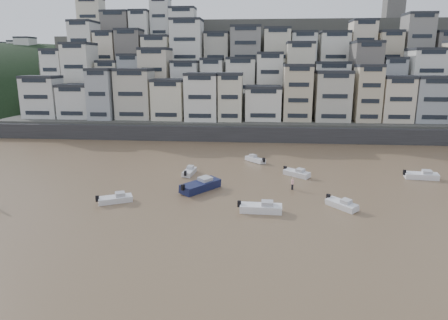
# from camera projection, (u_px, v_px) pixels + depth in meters

# --- Properties ---
(ground) EXTENTS (400.00, 400.00, 0.00)m
(ground) POSITION_uv_depth(u_px,v_px,m) (123.00, 298.00, 31.58)
(ground) COLOR #7F6144
(ground) RESTS_ON ground
(harbor_wall) EXTENTS (140.00, 3.00, 3.50)m
(harbor_wall) POSITION_uv_depth(u_px,v_px,m) (257.00, 134.00, 93.18)
(harbor_wall) COLOR #38383A
(harbor_wall) RESTS_ON ground
(hillside) EXTENTS (141.04, 66.00, 50.00)m
(hillside) POSITION_uv_depth(u_px,v_px,m) (273.00, 78.00, 128.61)
(hillside) COLOR #4C4C47
(hillside) RESTS_ON ground
(headland) EXTENTS (216.00, 135.00, 53.33)m
(headland) POSITION_uv_depth(u_px,v_px,m) (11.00, 105.00, 170.18)
(headland) COLOR black
(headland) RESTS_ON ground
(boat_f) EXTENTS (2.09, 4.92, 1.30)m
(boat_f) POSITION_uv_depth(u_px,v_px,m) (189.00, 171.00, 65.96)
(boat_f) COLOR silver
(boat_f) RESTS_ON ground
(boat_g) EXTENTS (5.64, 2.36, 1.50)m
(boat_g) POSITION_uv_depth(u_px,v_px,m) (422.00, 175.00, 63.39)
(boat_g) COLOR white
(boat_g) RESTS_ON ground
(boat_b) EXTENTS (4.20, 4.69, 1.30)m
(boat_b) POSITION_uv_depth(u_px,v_px,m) (342.00, 204.00, 50.71)
(boat_b) COLOR silver
(boat_b) RESTS_ON ground
(boat_j) EXTENTS (4.99, 3.56, 1.31)m
(boat_j) POSITION_uv_depth(u_px,v_px,m) (115.00, 198.00, 52.74)
(boat_j) COLOR silver
(boat_j) RESTS_ON ground
(boat_c) EXTENTS (6.24, 7.25, 1.98)m
(boat_c) POSITION_uv_depth(u_px,v_px,m) (200.00, 184.00, 57.70)
(boat_c) COLOR #151B43
(boat_c) RESTS_ON ground
(boat_a) EXTENTS (5.75, 2.04, 1.55)m
(boat_a) POSITION_uv_depth(u_px,v_px,m) (261.00, 206.00, 49.35)
(boat_a) COLOR white
(boat_a) RESTS_ON ground
(boat_e) EXTENTS (4.84, 4.42, 1.35)m
(boat_e) POSITION_uv_depth(u_px,v_px,m) (297.00, 172.00, 64.92)
(boat_e) COLOR white
(boat_e) RESTS_ON ground
(boat_h) EXTENTS (4.41, 4.63, 1.31)m
(boat_h) POSITION_uv_depth(u_px,v_px,m) (255.00, 159.00, 74.17)
(boat_h) COLOR silver
(boat_h) RESTS_ON ground
(person_pink) EXTENTS (0.44, 0.44, 1.74)m
(person_pink) POSITION_uv_depth(u_px,v_px,m) (292.00, 184.00, 58.13)
(person_pink) COLOR #F5ADAF
(person_pink) RESTS_ON ground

